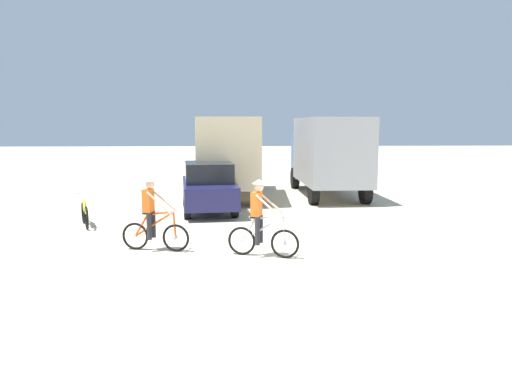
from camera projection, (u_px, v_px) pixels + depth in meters
ground_plane at (287, 260)px, 11.53m from camera, size 120.00×120.00×0.00m
box_truck_tan_camper at (233, 153)px, 21.32m from camera, size 2.69×6.86×3.35m
box_truck_grey_hauler at (328, 153)px, 21.59m from camera, size 2.52×6.80×3.35m
sedan_parked at (209, 187)px, 17.79m from camera, size 2.20×4.36×1.76m
cyclist_orange_shirt at (153, 217)px, 12.30m from camera, size 1.70×0.60×1.82m
cyclist_cowboy_hat at (261, 221)px, 11.75m from camera, size 1.65×0.72×1.82m
bicycle_spare at (85, 213)px, 15.34m from camera, size 0.75×1.63×0.97m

